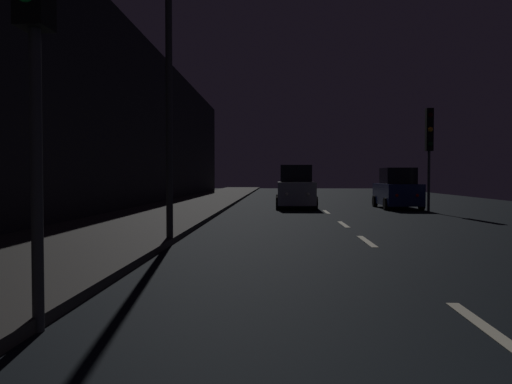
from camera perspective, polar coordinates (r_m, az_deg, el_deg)
name	(u,v)px	position (r m, az deg, el deg)	size (l,w,h in m)	color
ground	(319,207)	(26.95, 7.13, -1.69)	(26.12, 84.00, 0.02)	black
sidewalk_left	(190,205)	(27.26, -7.40, -1.47)	(4.40, 84.00, 0.15)	#33302D
building_facade_left	(122,116)	(24.58, -14.91, 8.30)	(0.80, 63.00, 8.86)	black
lane_centerline	(355,233)	(14.66, 11.10, -4.53)	(0.16, 19.74, 0.01)	beige
traffic_light_far_right	(429,137)	(23.94, 18.95, 5.85)	(0.32, 0.46, 4.64)	#38383A
streetlamp_overhead	(186,10)	(12.69, -7.90, 19.62)	(1.70, 0.44, 8.50)	#2D2D30
car_approaching_headlights	(296,188)	(25.74, 4.49, 0.40)	(2.00, 4.32, 2.18)	#A5A8AD
car_parked_right_far	(397,190)	(26.16, 15.62, 0.21)	(1.86, 4.03, 2.03)	#141E51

